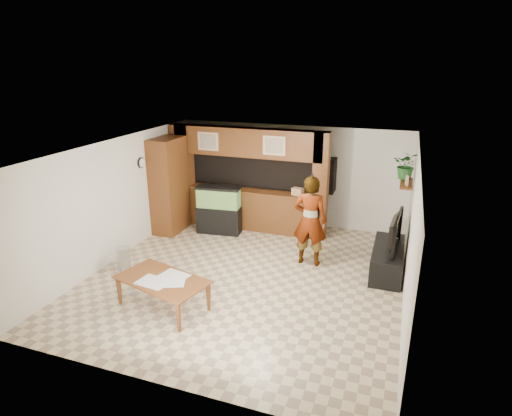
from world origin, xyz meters
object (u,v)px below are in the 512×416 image
at_px(aquarium, 219,210).
at_px(television, 391,231).
at_px(pantry_cabinet, 169,186).
at_px(dining_table, 162,294).
at_px(person, 310,221).

bearing_deg(aquarium, television, -16.90).
xyz_separation_m(pantry_cabinet, aquarium, (1.22, 0.26, -0.60)).
bearing_deg(pantry_cabinet, dining_table, -62.49).
bearing_deg(pantry_cabinet, television, -5.78).
relative_size(pantry_cabinet, aquarium, 1.97).
distance_m(television, dining_table, 4.60).
relative_size(television, dining_table, 0.77).
height_order(aquarium, person, person).
distance_m(aquarium, person, 2.71).
bearing_deg(dining_table, person, 66.99).
xyz_separation_m(aquarium, television, (4.13, -0.80, 0.31)).
distance_m(pantry_cabinet, dining_table, 3.82).
xyz_separation_m(television, person, (-1.62, -0.15, 0.07)).
height_order(aquarium, dining_table, aquarium).
height_order(pantry_cabinet, aquarium, pantry_cabinet).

